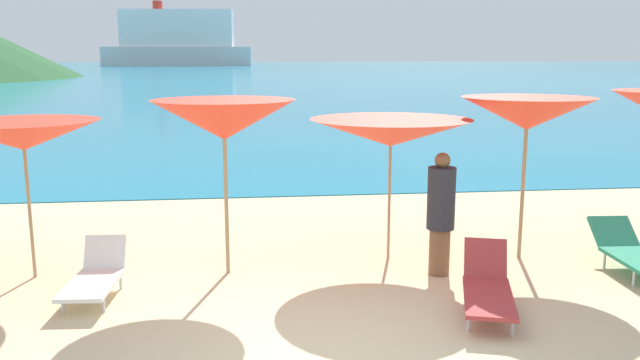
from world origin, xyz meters
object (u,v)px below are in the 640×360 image
at_px(umbrella_4, 527,114).
at_px(cruise_ship, 178,41).
at_px(lounge_chair_0, 488,287).
at_px(lounge_chair_4, 632,251).
at_px(umbrella_2, 224,120).
at_px(beachgoer_4, 441,212).
at_px(lounge_chair_2, 95,275).
at_px(umbrella_1, 23,136).
at_px(umbrella_3, 391,133).

xyz_separation_m(umbrella_4, cruise_ship, (-26.54, 228.79, 6.51)).
relative_size(lounge_chair_0, lounge_chair_4, 1.05).
xyz_separation_m(umbrella_2, lounge_chair_4, (5.48, -0.62, -1.79)).
relative_size(lounge_chair_4, beachgoer_4, 0.94).
bearing_deg(lounge_chair_4, lounge_chair_0, -152.18).
height_order(lounge_chair_2, beachgoer_4, beachgoer_4).
distance_m(beachgoer_4, cruise_ship, 230.88).
relative_size(umbrella_2, lounge_chair_4, 1.51).
bearing_deg(umbrella_2, lounge_chair_4, -6.43).
relative_size(umbrella_1, lounge_chair_4, 1.34).
relative_size(umbrella_1, cruise_ship, 0.04).
height_order(umbrella_4, lounge_chair_2, umbrella_4).
xyz_separation_m(umbrella_1, umbrella_4, (6.80, 0.06, 0.21)).
height_order(umbrella_3, cruise_ship, cruise_ship).
bearing_deg(umbrella_3, lounge_chair_2, -164.46).
height_order(umbrella_2, umbrella_4, umbrella_2).
bearing_deg(umbrella_2, lounge_chair_0, -30.13).
distance_m(umbrella_3, lounge_chair_2, 4.35).
distance_m(umbrella_1, umbrella_2, 2.57).
bearing_deg(umbrella_4, lounge_chair_2, -171.24).
xyz_separation_m(beachgoer_4, cruise_ship, (-25.14, 229.38, 7.75)).
relative_size(umbrella_2, beachgoer_4, 1.41).
xyz_separation_m(lounge_chair_0, lounge_chair_2, (-4.59, 1.02, -0.03)).
bearing_deg(lounge_chair_0, lounge_chair_2, -174.87).
bearing_deg(umbrella_2, umbrella_4, 2.37).
xyz_separation_m(umbrella_3, cruise_ship, (-24.62, 228.61, 6.78)).
distance_m(umbrella_3, beachgoer_4, 1.35).
xyz_separation_m(lounge_chair_4, cruise_ship, (-27.78, 229.59, 8.32)).
bearing_deg(umbrella_4, umbrella_2, -177.63).
relative_size(umbrella_2, cruise_ship, 0.04).
height_order(umbrella_2, umbrella_3, umbrella_2).
distance_m(umbrella_4, lounge_chair_2, 6.17).
height_order(umbrella_1, lounge_chair_4, umbrella_1).
bearing_deg(lounge_chair_4, umbrella_1, 178.20).
bearing_deg(umbrella_4, lounge_chair_4, -32.45).
relative_size(umbrella_3, cruise_ship, 0.05).
bearing_deg(umbrella_3, lounge_chair_0, -71.89).
bearing_deg(lounge_chair_0, umbrella_3, 125.76).
bearing_deg(umbrella_2, umbrella_1, 177.44).
height_order(umbrella_3, lounge_chair_4, umbrella_3).
distance_m(umbrella_3, cruise_ship, 230.03).
xyz_separation_m(umbrella_1, umbrella_3, (4.88, 0.25, -0.06)).
relative_size(umbrella_3, umbrella_4, 1.03).
bearing_deg(lounge_chair_4, umbrella_3, 166.20).
bearing_deg(lounge_chair_2, umbrella_4, 12.85).
relative_size(umbrella_2, lounge_chair_2, 1.76).
relative_size(umbrella_1, beachgoer_4, 1.26).
relative_size(umbrella_2, umbrella_4, 1.00).
relative_size(umbrella_4, lounge_chair_2, 1.76).
xyz_separation_m(umbrella_1, cruise_ship, (-19.74, 228.85, 6.72)).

